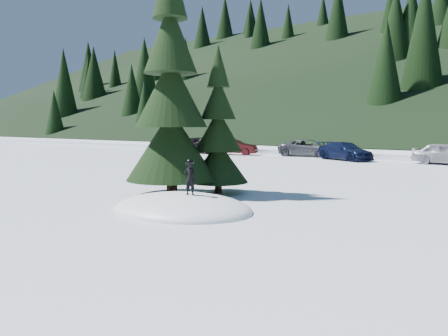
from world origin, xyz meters
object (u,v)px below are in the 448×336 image
Objects in this scene: spruce_short at (218,136)px; car_2 at (309,148)px; spruce_tall at (171,101)px; car_4 at (447,154)px; car_0 at (203,145)px; car_1 at (233,147)px; car_3 at (345,151)px; child_skier at (190,178)px.

car_2 is (-6.05, 19.18, -1.43)m from spruce_short.
car_4 is (5.20, 19.27, -2.62)m from spruce_tall.
car_0 is 3.42m from car_1.
spruce_short is at bearing -167.38° from car_1.
car_3 is 1.08× the size of car_4.
car_2 is at bearing -89.43° from child_skier.
car_0 is at bearing 114.95° from car_3.
spruce_short is at bearing -130.50° from car_0.
car_2 reaches higher than car_3.
car_2 is 4.19m from car_3.
spruce_short is 1.11× the size of car_2.
spruce_tall is at bearing -125.54° from spruce_short.
spruce_short is at bearing -170.72° from car_2.
car_3 is at bearing 93.97° from spruce_tall.
car_0 reaches higher than car_4.
child_skier is (2.49, -1.77, -2.36)m from spruce_tall.
car_1 is 16.22m from car_4.
child_skier is 24.27m from car_1.
child_skier is 0.23× the size of car_4.
car_0 reaches higher than car_2.
child_skier is 0.22× the size of car_3.
spruce_tall is 23.52m from car_0.
car_0 is (-14.41, 18.41, -2.57)m from spruce_tall.
car_1 is 0.83× the size of car_2.
spruce_short is 20.16m from car_2.
spruce_tall reaches higher than car_0.
car_3 is 6.53m from car_4.
car_4 is at bearing -115.43° from child_skier.
car_4 reaches higher than car_1.
car_4 is at bearing 76.76° from spruce_short.
child_skier is at bearing -168.81° from car_1.
car_3 is (-2.30, 17.33, -1.46)m from spruce_short.
car_1 reaches higher than car_3.
car_0 is 19.63m from car_4.
spruce_tall reaches higher than car_2.
car_2 is at bearing -92.45° from car_1.
spruce_short is 17.54m from car_3.
spruce_short reaches higher than car_4.
spruce_short is 3.68m from child_skier.
spruce_short reaches higher than car_1.
car_1 is at bearing 115.47° from car_3.
car_2 is at bearing 107.52° from spruce_short.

